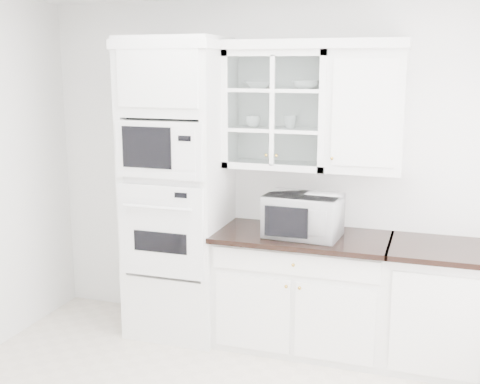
% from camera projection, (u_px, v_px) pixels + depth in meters
% --- Properties ---
extents(room_shell, '(4.00, 3.50, 2.70)m').
position_uv_depth(room_shell, '(223.00, 135.00, 3.57)').
color(room_shell, white).
rests_on(room_shell, ground).
extents(oven_column, '(0.76, 0.68, 2.40)m').
position_uv_depth(oven_column, '(178.00, 190.00, 4.84)').
color(oven_column, white).
rests_on(oven_column, ground).
extents(base_cabinet_run, '(1.32, 0.67, 0.92)m').
position_uv_depth(base_cabinet_run, '(302.00, 290.00, 4.70)').
color(base_cabinet_run, white).
rests_on(base_cabinet_run, ground).
extents(extra_base_cabinet, '(0.72, 0.67, 0.92)m').
position_uv_depth(extra_base_cabinet, '(436.00, 305.00, 4.39)').
color(extra_base_cabinet, white).
rests_on(extra_base_cabinet, ground).
extents(upper_cabinet_glass, '(0.80, 0.33, 0.90)m').
position_uv_depth(upper_cabinet_glass, '(278.00, 110.00, 4.62)').
color(upper_cabinet_glass, white).
rests_on(upper_cabinet_glass, room_shell).
extents(upper_cabinet_solid, '(0.55, 0.33, 0.90)m').
position_uv_depth(upper_cabinet_solid, '(367.00, 112.00, 4.41)').
color(upper_cabinet_solid, white).
rests_on(upper_cabinet_solid, room_shell).
extents(crown_molding, '(2.14, 0.38, 0.07)m').
position_uv_depth(crown_molding, '(264.00, 45.00, 4.53)').
color(crown_molding, white).
rests_on(crown_molding, room_shell).
extents(countertop_microwave, '(0.58, 0.49, 0.32)m').
position_uv_depth(countertop_microwave, '(304.00, 215.00, 4.53)').
color(countertop_microwave, white).
rests_on(countertop_microwave, base_cabinet_run).
extents(bowl_a, '(0.28, 0.28, 0.06)m').
position_uv_depth(bowl_a, '(258.00, 85.00, 4.62)').
color(bowl_a, white).
rests_on(bowl_a, upper_cabinet_glass).
extents(bowl_b, '(0.24, 0.24, 0.06)m').
position_uv_depth(bowl_b, '(306.00, 85.00, 4.53)').
color(bowl_b, white).
rests_on(bowl_b, upper_cabinet_glass).
extents(cup_a, '(0.14, 0.14, 0.09)m').
position_uv_depth(cup_a, '(253.00, 121.00, 4.68)').
color(cup_a, white).
rests_on(cup_a, upper_cabinet_glass).
extents(cup_b, '(0.13, 0.13, 0.10)m').
position_uv_depth(cup_b, '(290.00, 122.00, 4.62)').
color(cup_b, white).
rests_on(cup_b, upper_cabinet_glass).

